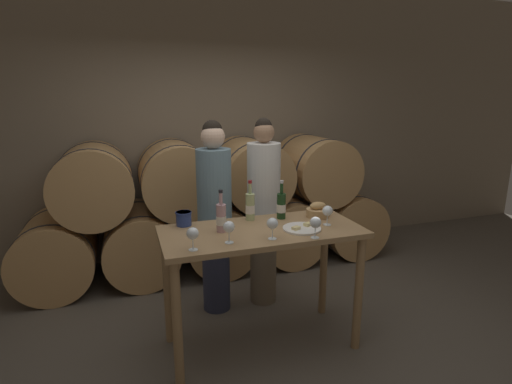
{
  "coord_description": "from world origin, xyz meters",
  "views": [
    {
      "loc": [
        -0.93,
        -2.62,
        1.92
      ],
      "look_at": [
        0.0,
        0.13,
        1.2
      ],
      "focal_mm": 28.0,
      "sensor_mm": 36.0,
      "label": 1
    }
  ],
  "objects": [
    {
      "name": "stone_wall_back",
      "position": [
        0.0,
        2.13,
        1.6
      ],
      "size": [
        10.0,
        0.12,
        3.2
      ],
      "color": "gray",
      "rests_on": "ground_plane"
    },
    {
      "name": "blue_crock",
      "position": [
        -0.53,
        0.27,
        1.01
      ],
      "size": [
        0.12,
        0.12,
        0.11
      ],
      "color": "navy",
      "rests_on": "tasting_table"
    },
    {
      "name": "wine_bottle_red",
      "position": [
        0.23,
        0.2,
        1.06
      ],
      "size": [
        0.07,
        0.07,
        0.31
      ],
      "color": "#193819",
      "rests_on": "tasting_table"
    },
    {
      "name": "barrel_stack",
      "position": [
        -0.0,
        1.56,
        0.68
      ],
      "size": [
        4.03,
        0.9,
        1.45
      ],
      "color": "tan",
      "rests_on": "ground_plane"
    },
    {
      "name": "wine_glass_far_left",
      "position": [
        -0.55,
        -0.24,
        1.06
      ],
      "size": [
        0.08,
        0.08,
        0.15
      ],
      "color": "white",
      "rests_on": "tasting_table"
    },
    {
      "name": "wine_glass_center",
      "position": [
        -0.0,
        -0.21,
        1.06
      ],
      "size": [
        0.08,
        0.08,
        0.15
      ],
      "color": "white",
      "rests_on": "tasting_table"
    },
    {
      "name": "wine_bottle_rose",
      "position": [
        -0.29,
        0.04,
        1.06
      ],
      "size": [
        0.07,
        0.07,
        0.31
      ],
      "color": "#BC8E93",
      "rests_on": "tasting_table"
    },
    {
      "name": "wine_glass_right",
      "position": [
        0.29,
        -0.29,
        1.06
      ],
      "size": [
        0.08,
        0.08,
        0.15
      ],
      "color": "white",
      "rests_on": "tasting_table"
    },
    {
      "name": "wine_bottle_white",
      "position": [
        -0.01,
        0.24,
        1.06
      ],
      "size": [
        0.07,
        0.07,
        0.32
      ],
      "color": "#ADBC7F",
      "rests_on": "tasting_table"
    },
    {
      "name": "person_left",
      "position": [
        -0.2,
        0.65,
        0.89
      ],
      "size": [
        0.3,
        0.3,
        1.71
      ],
      "color": "#2D334C",
      "rests_on": "ground_plane"
    },
    {
      "name": "ground_plane",
      "position": [
        0.0,
        0.0,
        0.0
      ],
      "size": [
        10.0,
        10.0,
        0.0
      ],
      "primitive_type": "plane",
      "color": "#564F44"
    },
    {
      "name": "person_right",
      "position": [
        0.25,
        0.65,
        0.89
      ],
      "size": [
        0.3,
        0.3,
        1.72
      ],
      "color": "#756651",
      "rests_on": "ground_plane"
    },
    {
      "name": "wine_glass_left",
      "position": [
        -0.3,
        -0.19,
        1.06
      ],
      "size": [
        0.08,
        0.08,
        0.15
      ],
      "color": "white",
      "rests_on": "tasting_table"
    },
    {
      "name": "bread_basket",
      "position": [
        0.53,
        0.15,
        1.0
      ],
      "size": [
        0.18,
        0.18,
        0.12
      ],
      "color": "tan",
      "rests_on": "tasting_table"
    },
    {
      "name": "cheese_plate",
      "position": [
        0.28,
        -0.1,
        0.96
      ],
      "size": [
        0.28,
        0.28,
        0.04
      ],
      "color": "white",
      "rests_on": "tasting_table"
    },
    {
      "name": "tasting_table",
      "position": [
        0.0,
        0.0,
        0.8
      ],
      "size": [
        1.47,
        0.67,
        0.95
      ],
      "color": "#99754C",
      "rests_on": "ground_plane"
    },
    {
      "name": "wine_glass_far_right",
      "position": [
        0.5,
        -0.07,
        1.06
      ],
      "size": [
        0.08,
        0.08,
        0.15
      ],
      "color": "white",
      "rests_on": "tasting_table"
    }
  ]
}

